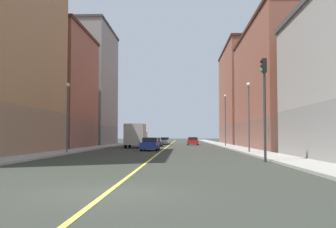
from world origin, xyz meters
TOP-DOWN VIEW (x-y plane):
  - ground_plane at (0.00, 0.00)m, footprint 400.00×400.00m
  - sidewalk_left at (9.08, 49.00)m, footprint 2.64×168.00m
  - sidewalk_right at (-9.08, 49.00)m, footprint 2.64×168.00m
  - lane_center_stripe at (0.00, 49.00)m, footprint 0.16×154.00m
  - building_left_mid at (16.03, 38.98)m, footprint 11.54×25.92m
  - building_left_far at (16.03, 66.29)m, footprint 11.54×23.90m
  - building_right_midblock at (-16.03, 40.83)m, footprint 11.54×15.53m
  - building_right_distant at (-16.03, 58.68)m, footprint 11.54×16.92m
  - traffic_light_left_near at (7.35, 13.75)m, footprint 0.40×0.32m
  - street_lamp_left_near at (8.37, 25.89)m, footprint 0.36×0.36m
  - street_lamp_right_near at (-8.37, 24.97)m, footprint 0.36×0.36m
  - street_lamp_left_far at (8.37, 46.23)m, footprint 0.36×0.36m
  - car_green at (-4.49, 59.94)m, footprint 1.89×4.35m
  - car_black at (-1.79, 48.63)m, footprint 1.98×4.40m
  - car_blue at (-1.30, 32.31)m, footprint 1.95×4.30m
  - car_silver at (-1.09, 63.43)m, footprint 2.01×4.42m
  - car_red at (4.04, 58.70)m, footprint 1.96×4.33m
  - box_truck at (-4.04, 42.55)m, footprint 2.60×6.78m

SIDE VIEW (x-z plane):
  - ground_plane at x=0.00m, z-range 0.00..0.00m
  - lane_center_stripe at x=0.00m, z-range 0.00..0.01m
  - sidewalk_left at x=9.08m, z-range 0.00..0.15m
  - sidewalk_right at x=-9.08m, z-range 0.00..0.15m
  - car_silver at x=-1.09m, z-range -0.01..1.28m
  - car_green at x=-4.49m, z-range -0.02..1.31m
  - car_black at x=-1.79m, z-range -0.01..1.32m
  - car_red at x=4.04m, z-range -0.02..1.34m
  - car_blue at x=-1.30m, z-range -0.03..1.40m
  - box_truck at x=-4.04m, z-range 0.07..3.25m
  - street_lamp_right_near at x=-8.37m, z-range 0.88..7.24m
  - street_lamp_left_near at x=8.37m, z-range 0.88..7.31m
  - traffic_light_left_near at x=7.35m, z-range 0.92..7.44m
  - street_lamp_left_far at x=8.37m, z-range 0.91..8.27m
  - building_left_mid at x=16.03m, z-range 0.01..15.33m
  - building_right_midblock at x=-16.03m, z-range 0.01..15.52m
  - building_left_far at x=16.03m, z-range 0.01..18.54m
  - building_right_distant at x=-16.03m, z-range 0.01..20.69m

